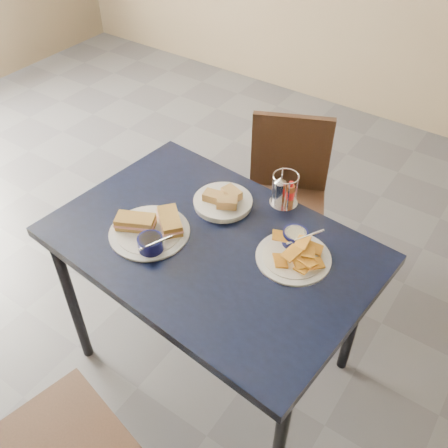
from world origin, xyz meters
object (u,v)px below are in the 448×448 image
Objects in this scene: dining_table at (211,255)px; plantain_plate at (295,250)px; bread_basket at (223,201)px; condiment_caddy at (284,191)px; chair_far at (293,189)px; sandwich_plate at (151,229)px.

plantain_plate reaches higher than dining_table.
bread_basket is 0.24m from condiment_caddy.
sandwich_plate reaches higher than chair_far.
bread_basket is at bearing -92.16° from chair_far.
chair_far is at bearing 80.57° from sandwich_plate.
plantain_plate is at bearing -51.98° from condiment_caddy.
bread_basket is at bearing -141.46° from condiment_caddy.
chair_far is 3.13× the size of plantain_plate.
chair_far is 3.64× the size of bread_basket.
chair_far is at bearing 110.44° from condiment_caddy.
dining_table is 4.62× the size of plantain_plate.
sandwich_plate is 2.30× the size of condiment_caddy.
chair_far is 2.62× the size of sandwich_plate.
sandwich_plate is (-0.14, -0.86, 0.31)m from chair_far.
chair_far is at bearing 117.13° from plantain_plate.
sandwich_plate is at bearing -113.10° from bread_basket.
chair_far is 0.92m from sandwich_plate.
condiment_caddy is at bearing 128.02° from plantain_plate.
condiment_caddy is (0.10, 0.34, 0.13)m from dining_table.
plantain_plate is (0.28, 0.11, 0.09)m from dining_table.
bread_basket reaches higher than dining_table.
dining_table is 5.38× the size of bread_basket.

